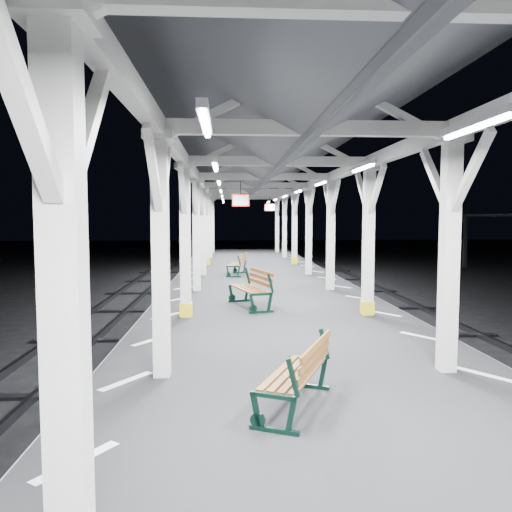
{
  "coord_description": "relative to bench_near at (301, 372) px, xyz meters",
  "views": [
    {
      "loc": [
        -1.1,
        -8.78,
        3.18
      ],
      "look_at": [
        -0.37,
        3.8,
        2.2
      ],
      "focal_mm": 35.0,
      "sensor_mm": 36.0,
      "label": 1
    }
  ],
  "objects": [
    {
      "name": "ground",
      "position": [
        0.27,
        3.28,
        -1.42
      ],
      "size": [
        120.0,
        120.0,
        0.0
      ],
      "primitive_type": "plane",
      "color": "black",
      "rests_on": "ground"
    },
    {
      "name": "platform",
      "position": [
        0.27,
        3.28,
        -0.92
      ],
      "size": [
        6.0,
        50.0,
        1.0
      ],
      "primitive_type": "cube",
      "color": "black",
      "rests_on": "ground"
    },
    {
      "name": "hazard_stripes_left",
      "position": [
        -2.18,
        3.28,
        -0.42
      ],
      "size": [
        1.0,
        48.0,
        0.01
      ],
      "primitive_type": "cube",
      "color": "silver",
      "rests_on": "platform"
    },
    {
      "name": "hazard_stripes_right",
      "position": [
        2.72,
        3.28,
        -0.42
      ],
      "size": [
        1.0,
        48.0,
        0.01
      ],
      "primitive_type": "cube",
      "color": "silver",
      "rests_on": "platform"
    },
    {
      "name": "track_left",
      "position": [
        -4.73,
        3.28,
        -1.34
      ],
      "size": [
        2.2,
        60.0,
        0.16
      ],
      "color": "#2D2D33",
      "rests_on": "ground"
    },
    {
      "name": "canopy",
      "position": [
        0.27,
        3.26,
        3.14
      ],
      "size": [
        5.4,
        49.0,
        4.65
      ],
      "color": "silver",
      "rests_on": "platform"
    },
    {
      "name": "bench_near",
      "position": [
        0.0,
        0.0,
        0.0
      ],
      "size": [
        1.08,
        1.56,
        0.8
      ],
      "rotation": [
        0.0,
        0.0,
        -0.41
      ],
      "color": "black",
      "rests_on": "platform"
    },
    {
      "name": "bench_mid",
      "position": [
        -0.19,
        6.5,
        0.06
      ],
      "size": [
        1.06,
        1.77,
        0.9
      ],
      "rotation": [
        0.0,
        0.0,
        0.29
      ],
      "color": "black",
      "rests_on": "platform"
    },
    {
      "name": "bench_far",
      "position": [
        -0.38,
        13.19,
        0.02
      ],
      "size": [
        0.83,
        1.61,
        0.83
      ],
      "rotation": [
        0.0,
        0.0,
        -0.18
      ],
      "color": "black",
      "rests_on": "platform"
    }
  ]
}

